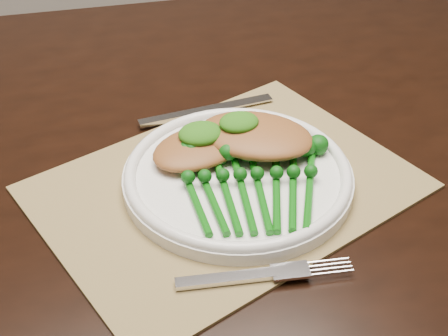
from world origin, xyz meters
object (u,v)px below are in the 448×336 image
object	(u,v)px
dining_table	(210,309)
broccolini_bundle	(251,191)
placemat	(226,187)
dinner_plate	(238,175)
chicken_fillet_left	(198,147)

from	to	relation	value
dining_table	broccolini_bundle	bearing A→B (deg)	-84.13
placemat	dinner_plate	xyz separation A→B (m)	(0.02, 0.00, 0.01)
dinner_plate	chicken_fillet_left	xyz separation A→B (m)	(-0.04, 0.05, 0.02)
dinner_plate	placemat	bearing A→B (deg)	-176.43
dining_table	chicken_fillet_left	xyz separation A→B (m)	(-0.03, -0.08, 0.40)
dining_table	chicken_fillet_left	size ratio (longest dim) A/B	13.85
chicken_fillet_left	broccolini_bundle	world-z (taller)	same
dining_table	placemat	world-z (taller)	placemat
dinner_plate	broccolini_bundle	bearing A→B (deg)	-87.98
chicken_fillet_left	broccolini_bundle	xyz separation A→B (m)	(0.04, -0.09, -0.01)
placemat	chicken_fillet_left	xyz separation A→B (m)	(-0.02, 0.05, 0.03)
dining_table	chicken_fillet_left	world-z (taller)	chicken_fillet_left
dinner_plate	broccolini_bundle	xyz separation A→B (m)	(0.00, -0.04, 0.01)
dinner_plate	chicken_fillet_left	size ratio (longest dim) A/B	2.29
placemat	broccolini_bundle	distance (m)	0.05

